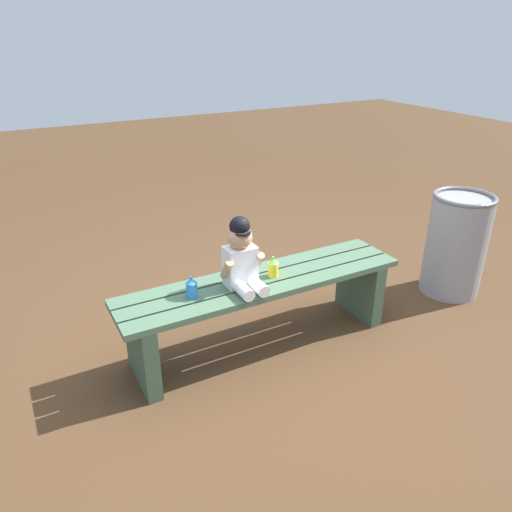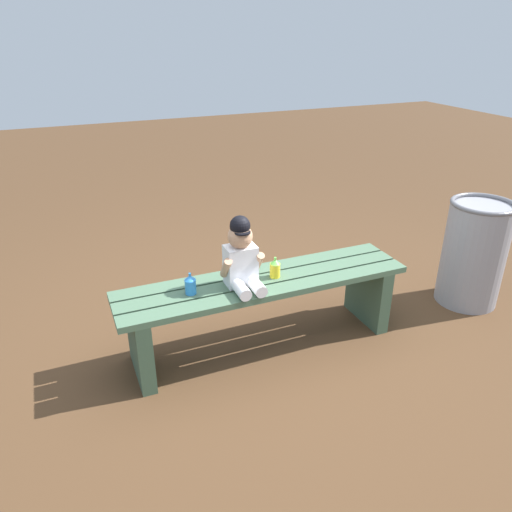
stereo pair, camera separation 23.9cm
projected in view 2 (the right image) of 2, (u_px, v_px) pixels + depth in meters
ground_plane at (264, 344)px, 2.98m from camera, size 16.00×16.00×0.00m
park_bench at (264, 300)px, 2.85m from camera, size 1.70×0.38×0.45m
child_figure at (241, 256)px, 2.65m from camera, size 0.23×0.27×0.40m
sippy_cup_left at (190, 284)px, 2.61m from camera, size 0.06×0.06×0.12m
sippy_cup_right at (275, 268)px, 2.79m from camera, size 0.06×0.06×0.12m
trash_bin at (474, 253)px, 3.30m from camera, size 0.42×0.42×0.73m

